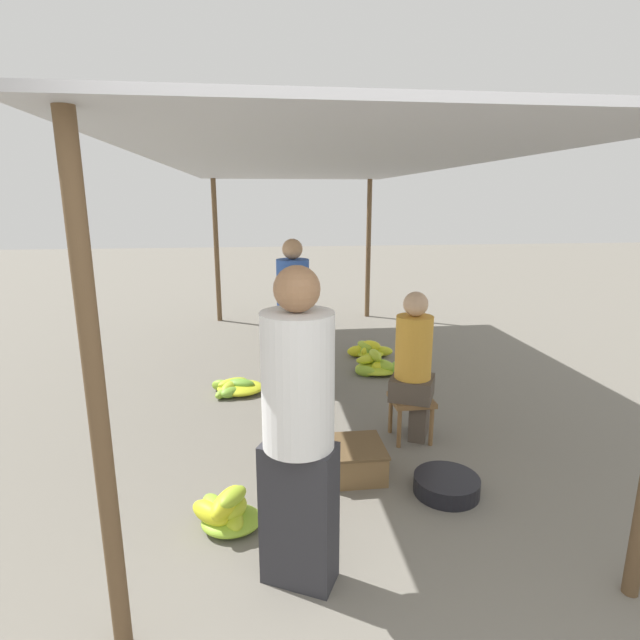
{
  "coord_description": "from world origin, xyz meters",
  "views": [
    {
      "loc": [
        -0.61,
        -1.67,
        1.99
      ],
      "look_at": [
        0.0,
        3.16,
        0.81
      ],
      "focal_mm": 28.0,
      "sensor_mm": 36.0,
      "label": 1
    }
  ],
  "objects_px": {
    "basin_black": "(446,485)",
    "crate_near": "(353,459)",
    "banana_pile_left_1": "(236,387)",
    "banana_pile_right_0": "(379,366)",
    "stool": "(411,405)",
    "banana_pile_right_1": "(368,350)",
    "vendor_foreground": "(298,428)",
    "vendor_seated": "(414,365)",
    "banana_pile_left_0": "(226,512)",
    "shopper_walking_mid": "(293,312)"
  },
  "relations": [
    {
      "from": "basin_black",
      "to": "crate_near",
      "type": "bearing_deg",
      "value": 151.65
    },
    {
      "from": "banana_pile_left_1",
      "to": "banana_pile_right_0",
      "type": "bearing_deg",
      "value": 14.56
    },
    {
      "from": "stool",
      "to": "banana_pile_left_1",
      "type": "height_order",
      "value": "stool"
    },
    {
      "from": "banana_pile_left_1",
      "to": "banana_pile_right_1",
      "type": "bearing_deg",
      "value": 32.09
    },
    {
      "from": "banana_pile_left_1",
      "to": "crate_near",
      "type": "bearing_deg",
      "value": -61.81
    },
    {
      "from": "vendor_foreground",
      "to": "basin_black",
      "type": "distance_m",
      "value": 1.51
    },
    {
      "from": "stool",
      "to": "vendor_seated",
      "type": "height_order",
      "value": "vendor_seated"
    },
    {
      "from": "banana_pile_left_0",
      "to": "shopper_walking_mid",
      "type": "relative_size",
      "value": 0.29
    },
    {
      "from": "vendor_foreground",
      "to": "banana_pile_left_1",
      "type": "distance_m",
      "value": 2.88
    },
    {
      "from": "stool",
      "to": "crate_near",
      "type": "relative_size",
      "value": 0.83
    },
    {
      "from": "stool",
      "to": "basin_black",
      "type": "height_order",
      "value": "stool"
    },
    {
      "from": "banana_pile_left_1",
      "to": "shopper_walking_mid",
      "type": "relative_size",
      "value": 0.35
    },
    {
      "from": "banana_pile_right_1",
      "to": "stool",
      "type": "bearing_deg",
      "value": -93.55
    },
    {
      "from": "vendor_foreground",
      "to": "stool",
      "type": "xyz_separation_m",
      "value": [
        1.07,
        1.49,
        -0.58
      ]
    },
    {
      "from": "banana_pile_right_0",
      "to": "crate_near",
      "type": "xyz_separation_m",
      "value": [
        -0.72,
        -2.16,
        0.04
      ]
    },
    {
      "from": "crate_near",
      "to": "banana_pile_right_0",
      "type": "bearing_deg",
      "value": 71.48
    },
    {
      "from": "banana_pile_left_0",
      "to": "vendor_seated",
      "type": "bearing_deg",
      "value": 34.09
    },
    {
      "from": "stool",
      "to": "basin_black",
      "type": "relative_size",
      "value": 0.83
    },
    {
      "from": "vendor_foreground",
      "to": "vendor_seated",
      "type": "xyz_separation_m",
      "value": [
        1.08,
        1.5,
        -0.22
      ]
    },
    {
      "from": "vendor_foreground",
      "to": "vendor_seated",
      "type": "relative_size",
      "value": 1.33
    },
    {
      "from": "stool",
      "to": "shopper_walking_mid",
      "type": "relative_size",
      "value": 0.23
    },
    {
      "from": "vendor_seated",
      "to": "shopper_walking_mid",
      "type": "height_order",
      "value": "shopper_walking_mid"
    },
    {
      "from": "stool",
      "to": "banana_pile_right_1",
      "type": "distance_m",
      "value": 2.28
    },
    {
      "from": "stool",
      "to": "banana_pile_right_1",
      "type": "xyz_separation_m",
      "value": [
        0.14,
        2.27,
        -0.22
      ]
    },
    {
      "from": "basin_black",
      "to": "banana_pile_left_0",
      "type": "height_order",
      "value": "banana_pile_left_0"
    },
    {
      "from": "banana_pile_right_0",
      "to": "basin_black",
      "type": "bearing_deg",
      "value": -92.89
    },
    {
      "from": "shopper_walking_mid",
      "to": "vendor_foreground",
      "type": "bearing_deg",
      "value": -93.63
    },
    {
      "from": "vendor_foreground",
      "to": "shopper_walking_mid",
      "type": "height_order",
      "value": "vendor_foreground"
    },
    {
      "from": "shopper_walking_mid",
      "to": "banana_pile_right_0",
      "type": "bearing_deg",
      "value": 17.85
    },
    {
      "from": "shopper_walking_mid",
      "to": "banana_pile_right_1",
      "type": "bearing_deg",
      "value": 42.35
    },
    {
      "from": "banana_pile_right_1",
      "to": "shopper_walking_mid",
      "type": "bearing_deg",
      "value": -137.65
    },
    {
      "from": "vendor_foreground",
      "to": "shopper_walking_mid",
      "type": "relative_size",
      "value": 1.06
    },
    {
      "from": "banana_pile_left_0",
      "to": "crate_near",
      "type": "bearing_deg",
      "value": 29.67
    },
    {
      "from": "vendor_foreground",
      "to": "banana_pile_right_0",
      "type": "relative_size",
      "value": 2.75
    },
    {
      "from": "vendor_seated",
      "to": "banana_pile_left_1",
      "type": "bearing_deg",
      "value": 141.33
    },
    {
      "from": "vendor_foreground",
      "to": "banana_pile_left_1",
      "type": "bearing_deg",
      "value": 99.27
    },
    {
      "from": "vendor_seated",
      "to": "basin_black",
      "type": "distance_m",
      "value": 1.02
    },
    {
      "from": "banana_pile_right_0",
      "to": "crate_near",
      "type": "bearing_deg",
      "value": -108.52
    },
    {
      "from": "banana_pile_left_1",
      "to": "crate_near",
      "type": "height_order",
      "value": "crate_near"
    },
    {
      "from": "vendor_foreground",
      "to": "vendor_seated",
      "type": "bearing_deg",
      "value": 54.17
    },
    {
      "from": "vendor_seated",
      "to": "basin_black",
      "type": "xyz_separation_m",
      "value": [
        -0.01,
        -0.83,
        -0.6
      ]
    },
    {
      "from": "stool",
      "to": "shopper_walking_mid",
      "type": "height_order",
      "value": "shopper_walking_mid"
    },
    {
      "from": "vendor_foreground",
      "to": "banana_pile_left_0",
      "type": "bearing_deg",
      "value": 130.61
    },
    {
      "from": "banana_pile_left_1",
      "to": "banana_pile_right_0",
      "type": "height_order",
      "value": "banana_pile_right_0"
    },
    {
      "from": "stool",
      "to": "banana_pile_left_0",
      "type": "distance_m",
      "value": 1.81
    },
    {
      "from": "banana_pile_left_1",
      "to": "banana_pile_right_0",
      "type": "distance_m",
      "value": 1.7
    },
    {
      "from": "vendor_foreground",
      "to": "banana_pile_left_1",
      "type": "xyz_separation_m",
      "value": [
        -0.44,
        2.73,
        -0.82
      ]
    },
    {
      "from": "banana_pile_left_1",
      "to": "banana_pile_left_0",
      "type": "bearing_deg",
      "value": -89.28
    },
    {
      "from": "shopper_walking_mid",
      "to": "banana_pile_left_0",
      "type": "bearing_deg",
      "value": -104.3
    },
    {
      "from": "banana_pile_left_0",
      "to": "banana_pile_right_1",
      "type": "height_order",
      "value": "banana_pile_left_0"
    }
  ]
}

